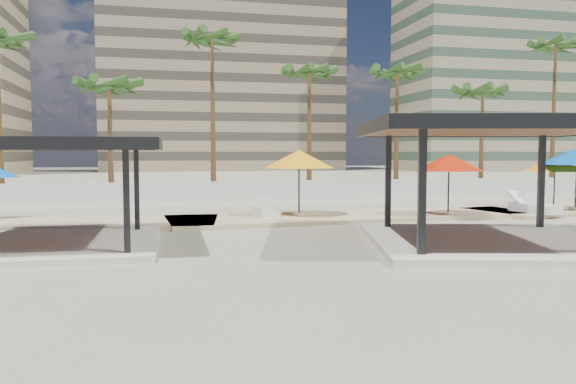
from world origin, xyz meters
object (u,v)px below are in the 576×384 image
at_px(umbrella_c, 449,163).
at_px(lounger_b, 534,207).
at_px(pavilion_west, 52,183).
at_px(lounger_d, 533,207).
at_px(pavilion_central, 491,172).
at_px(lounger_a, 266,211).

bearing_deg(umbrella_c, lounger_b, 0.73).
relative_size(pavilion_west, lounger_d, 3.13).
bearing_deg(lounger_b, pavilion_west, 88.86).
bearing_deg(pavilion_central, umbrella_c, 85.22).
distance_m(pavilion_central, lounger_d, 9.86).
relative_size(lounger_b, lounger_d, 1.23).
relative_size(pavilion_west, lounger_b, 2.56).
bearing_deg(lounger_a, lounger_d, -95.28).
xyz_separation_m(umbrella_c, lounger_d, (4.50, 0.47, -2.05)).
distance_m(pavilion_west, lounger_a, 9.41).
bearing_deg(lounger_b, lounger_d, -46.68).
bearing_deg(pavilion_west, lounger_d, 13.96).
bearing_deg(lounger_d, lounger_b, 177.45).
height_order(umbrella_c, lounger_a, umbrella_c).
bearing_deg(lounger_d, umbrella_c, 127.09).
bearing_deg(lounger_b, lounger_a, 70.17).
bearing_deg(umbrella_c, lounger_d, 5.96).
distance_m(pavilion_west, lounger_b, 19.83).
relative_size(pavilion_central, umbrella_c, 2.49).
relative_size(pavilion_central, lounger_b, 3.54).
bearing_deg(lounger_d, pavilion_central, 167.37).
xyz_separation_m(pavilion_central, lounger_d, (6.69, 6.99, -1.88)).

